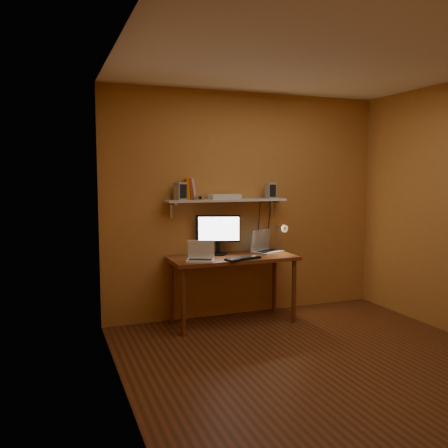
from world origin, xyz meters
name	(u,v)px	position (x,y,z in m)	size (l,w,h in m)	color
room	(320,215)	(0.00, 0.00, 1.30)	(3.44, 3.24, 2.64)	brown
desk	(233,264)	(-0.30, 1.28, 0.66)	(1.40, 0.60, 0.75)	brown
wall_shelf	(226,201)	(-0.30, 1.47, 1.36)	(1.40, 0.25, 0.21)	silver
monitor	(218,233)	(-0.41, 1.45, 1.00)	(0.48, 0.26, 0.45)	black
laptop	(264,246)	(0.15, 1.42, 0.82)	(0.42, 0.38, 0.26)	#999CA2
netbook	(201,255)	(-0.72, 1.14, 0.81)	(0.34, 0.30, 0.21)	white
keyboard	(243,258)	(-0.27, 1.07, 0.76)	(0.40, 0.13, 0.02)	black
mouse	(254,257)	(-0.13, 1.09, 0.77)	(0.09, 0.06, 0.03)	white
desk_lamp	(281,234)	(0.36, 1.41, 0.96)	(0.09, 0.23, 0.38)	silver
speaker_left	(180,191)	(-0.84, 1.46, 1.47)	(0.11, 0.11, 0.19)	#999CA2
speaker_right	(271,191)	(0.25, 1.47, 1.47)	(0.10, 0.10, 0.18)	#999CA2
books	(191,189)	(-0.71, 1.50, 1.49)	(0.15, 0.17, 0.24)	#EF6100
shelf_camera	(200,198)	(-0.64, 1.39, 1.40)	(0.09, 0.05, 0.05)	silver
router	(224,197)	(-0.33, 1.46, 1.40)	(0.33, 0.22, 0.06)	white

